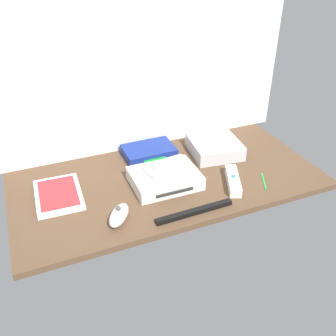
{
  "coord_description": "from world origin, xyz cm",
  "views": [
    {
      "loc": [
        -39.99,
        -95.89,
        69.45
      ],
      "look_at": [
        0.0,
        0.0,
        4.0
      ],
      "focal_mm": 40.69,
      "sensor_mm": 36.0,
      "label": 1
    }
  ],
  "objects_px": {
    "network_router": "(149,151)",
    "remote_nunchuk": "(119,215)",
    "game_console": "(165,178)",
    "game_case": "(58,195)",
    "remote_classic_pad": "(167,168)",
    "stylus_pen": "(264,181)",
    "sensor_bar": "(193,212)",
    "remote_wand": "(233,181)",
    "mini_computer": "(215,147)"
  },
  "relations": [
    {
      "from": "sensor_bar",
      "to": "game_console",
      "type": "bearing_deg",
      "value": 94.94
    },
    {
      "from": "network_router",
      "to": "remote_nunchuk",
      "type": "relative_size",
      "value": 1.7
    },
    {
      "from": "game_console",
      "to": "stylus_pen",
      "type": "bearing_deg",
      "value": -19.74
    },
    {
      "from": "game_case",
      "to": "stylus_pen",
      "type": "relative_size",
      "value": 2.17
    },
    {
      "from": "remote_classic_pad",
      "to": "stylus_pen",
      "type": "distance_m",
      "value": 0.32
    },
    {
      "from": "stylus_pen",
      "to": "game_console",
      "type": "bearing_deg",
      "value": 159.79
    },
    {
      "from": "sensor_bar",
      "to": "game_case",
      "type": "bearing_deg",
      "value": 144.73
    },
    {
      "from": "network_router",
      "to": "stylus_pen",
      "type": "xyz_separation_m",
      "value": [
        0.29,
        -0.3,
        -0.01
      ]
    },
    {
      "from": "stylus_pen",
      "to": "remote_wand",
      "type": "bearing_deg",
      "value": 166.31
    },
    {
      "from": "game_console",
      "to": "remote_nunchuk",
      "type": "height_order",
      "value": "remote_nunchuk"
    },
    {
      "from": "network_router",
      "to": "remote_nunchuk",
      "type": "xyz_separation_m",
      "value": [
        -0.2,
        -0.31,
        0.0
      ]
    },
    {
      "from": "game_console",
      "to": "network_router",
      "type": "distance_m",
      "value": 0.19
    },
    {
      "from": "game_console",
      "to": "remote_wand",
      "type": "relative_size",
      "value": 1.41
    },
    {
      "from": "remote_nunchuk",
      "to": "remote_wand",
      "type": "bearing_deg",
      "value": 41.91
    },
    {
      "from": "remote_nunchuk",
      "to": "remote_classic_pad",
      "type": "distance_m",
      "value": 0.24
    },
    {
      "from": "remote_wand",
      "to": "sensor_bar",
      "type": "relative_size",
      "value": 0.63
    },
    {
      "from": "mini_computer",
      "to": "remote_nunchuk",
      "type": "height_order",
      "value": "mini_computer"
    },
    {
      "from": "game_case",
      "to": "remote_nunchuk",
      "type": "height_order",
      "value": "remote_nunchuk"
    },
    {
      "from": "mini_computer",
      "to": "network_router",
      "type": "relative_size",
      "value": 1.05
    },
    {
      "from": "mini_computer",
      "to": "network_router",
      "type": "distance_m",
      "value": 0.24
    },
    {
      "from": "game_console",
      "to": "network_router",
      "type": "xyz_separation_m",
      "value": [
        0.02,
        0.19,
        -0.0
      ]
    },
    {
      "from": "sensor_bar",
      "to": "stylus_pen",
      "type": "bearing_deg",
      "value": 10.88
    },
    {
      "from": "game_case",
      "to": "remote_wand",
      "type": "height_order",
      "value": "remote_wand"
    },
    {
      "from": "game_case",
      "to": "sensor_bar",
      "type": "height_order",
      "value": "game_case"
    },
    {
      "from": "remote_classic_pad",
      "to": "remote_wand",
      "type": "bearing_deg",
      "value": -33.58
    },
    {
      "from": "network_router",
      "to": "remote_wand",
      "type": "distance_m",
      "value": 0.33
    },
    {
      "from": "remote_nunchuk",
      "to": "stylus_pen",
      "type": "xyz_separation_m",
      "value": [
        0.49,
        0.01,
        -0.02
      ]
    },
    {
      "from": "mini_computer",
      "to": "network_router",
      "type": "xyz_separation_m",
      "value": [
        -0.23,
        0.07,
        -0.01
      ]
    },
    {
      "from": "game_case",
      "to": "remote_wand",
      "type": "distance_m",
      "value": 0.55
    },
    {
      "from": "network_router",
      "to": "remote_classic_pad",
      "type": "xyz_separation_m",
      "value": [
        -0.0,
        -0.18,
        0.04
      ]
    },
    {
      "from": "mini_computer",
      "to": "stylus_pen",
      "type": "distance_m",
      "value": 0.24
    },
    {
      "from": "remote_classic_pad",
      "to": "game_case",
      "type": "bearing_deg",
      "value": 164.64
    },
    {
      "from": "game_case",
      "to": "remote_nunchuk",
      "type": "distance_m",
      "value": 0.23
    },
    {
      "from": "game_console",
      "to": "remote_nunchuk",
      "type": "xyz_separation_m",
      "value": [
        -0.19,
        -0.12,
        -0.0
      ]
    },
    {
      "from": "mini_computer",
      "to": "stylus_pen",
      "type": "relative_size",
      "value": 2.1
    },
    {
      "from": "game_case",
      "to": "remote_classic_pad",
      "type": "xyz_separation_m",
      "value": [
        0.34,
        -0.05,
        0.05
      ]
    },
    {
      "from": "mini_computer",
      "to": "stylus_pen",
      "type": "bearing_deg",
      "value": -75.28
    },
    {
      "from": "game_console",
      "to": "remote_nunchuk",
      "type": "relative_size",
      "value": 1.99
    },
    {
      "from": "network_router",
      "to": "sensor_bar",
      "type": "bearing_deg",
      "value": -89.87
    },
    {
      "from": "game_case",
      "to": "network_router",
      "type": "bearing_deg",
      "value": 23.08
    },
    {
      "from": "remote_classic_pad",
      "to": "stylus_pen",
      "type": "bearing_deg",
      "value": -29.14
    },
    {
      "from": "game_case",
      "to": "remote_nunchuk",
      "type": "xyz_separation_m",
      "value": [
        0.14,
        -0.18,
        0.01
      ]
    },
    {
      "from": "game_console",
      "to": "sensor_bar",
      "type": "relative_size",
      "value": 0.88
    },
    {
      "from": "game_console",
      "to": "remote_classic_pad",
      "type": "height_order",
      "value": "remote_classic_pad"
    },
    {
      "from": "game_case",
      "to": "stylus_pen",
      "type": "distance_m",
      "value": 0.65
    },
    {
      "from": "mini_computer",
      "to": "remote_wand",
      "type": "distance_m",
      "value": 0.21
    },
    {
      "from": "remote_nunchuk",
      "to": "stylus_pen",
      "type": "height_order",
      "value": "remote_nunchuk"
    },
    {
      "from": "remote_nunchuk",
      "to": "remote_classic_pad",
      "type": "bearing_deg",
      "value": 69.77
    },
    {
      "from": "mini_computer",
      "to": "remote_wand",
      "type": "bearing_deg",
      "value": -101.9
    },
    {
      "from": "remote_wand",
      "to": "stylus_pen",
      "type": "height_order",
      "value": "remote_wand"
    }
  ]
}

